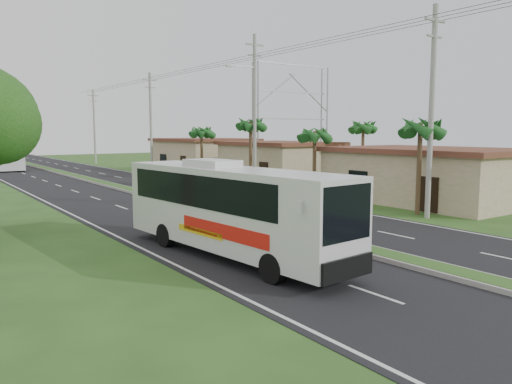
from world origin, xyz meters
TOP-DOWN VIEW (x-y plane):
  - ground at (0.00, 0.00)m, footprint 180.00×180.00m
  - road_asphalt at (0.00, 20.00)m, footprint 14.00×160.00m
  - median_strip at (0.00, 20.00)m, footprint 1.20×160.00m
  - lane_edge_left at (-6.70, 20.00)m, footprint 0.12×160.00m
  - lane_edge_right at (6.70, 20.00)m, footprint 0.12×160.00m
  - shop_near at (14.00, 6.00)m, footprint 8.60×12.60m
  - shop_mid at (14.00, 22.00)m, footprint 7.60×10.60m
  - shop_far at (14.00, 36.00)m, footprint 8.60×11.60m
  - palm_verge_a at (9.00, 3.00)m, footprint 2.40×2.40m
  - palm_verge_b at (9.40, 12.00)m, footprint 2.40×2.40m
  - palm_verge_c at (8.80, 19.00)m, footprint 2.40×2.40m
  - palm_verge_d at (9.30, 28.00)m, footprint 2.40×2.40m
  - palm_behind_shop at (17.50, 15.00)m, footprint 2.40×2.40m
  - utility_pole_a at (8.50, 2.00)m, footprint 1.60×0.28m
  - utility_pole_b at (8.47, 18.00)m, footprint 3.20×0.28m
  - utility_pole_c at (8.50, 38.00)m, footprint 1.60×0.28m
  - utility_pole_d at (8.50, 58.00)m, footprint 1.60×0.28m
  - billboard_lattice at (22.00, 30.00)m, footprint 10.18×1.18m
  - coach_bus_main at (-4.53, 1.06)m, footprint 3.21×11.04m
  - coach_bus_far at (-3.91, 53.69)m, footprint 3.17×12.47m
  - motorcyclist at (0.13, 4.08)m, footprint 2.04×0.88m

SIDE VIEW (x-z plane):
  - ground at x=0.00m, z-range 0.00..0.00m
  - lane_edge_left at x=-6.70m, z-range 0.00..0.00m
  - lane_edge_right at x=6.70m, z-range 0.00..0.00m
  - road_asphalt at x=0.00m, z-range 0.00..0.02m
  - median_strip at x=0.00m, z-range 0.01..0.20m
  - motorcyclist at x=0.13m, z-range -0.34..2.01m
  - shop_near at x=14.00m, z-range 0.02..3.54m
  - shop_mid at x=14.00m, z-range 0.02..3.69m
  - shop_far at x=14.00m, z-range 0.02..3.84m
  - coach_bus_main at x=-4.53m, z-range 0.18..3.69m
  - coach_bus_far at x=-3.91m, z-range 0.24..3.85m
  - palm_verge_b at x=9.40m, z-range 1.83..6.88m
  - palm_verge_d at x=9.30m, z-range 1.92..7.17m
  - palm_verge_a at x=9.00m, z-range 2.02..7.47m
  - palm_behind_shop at x=17.50m, z-range 2.11..7.76m
  - palm_verge_c at x=8.80m, z-range 2.20..8.05m
  - utility_pole_d at x=8.50m, z-range 0.17..10.67m
  - utility_pole_a at x=8.50m, z-range 0.17..11.17m
  - utility_pole_c at x=8.50m, z-range 0.17..11.17m
  - utility_pole_b at x=8.47m, z-range 0.26..12.26m
  - billboard_lattice at x=22.00m, z-range 0.79..12.86m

